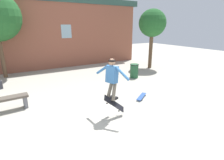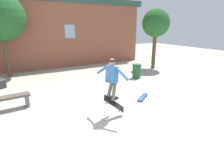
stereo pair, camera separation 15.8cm
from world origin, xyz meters
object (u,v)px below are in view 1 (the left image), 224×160
Objects in this scene: tree_right at (152,24)px; skateboard_flipping at (114,104)px; skater at (112,76)px; skateboard_resting at (142,96)px; trash_bin at (134,71)px.

tree_right is 5.08× the size of skateboard_flipping.
skater is 2.35m from skateboard_resting.
skateboard_flipping is at bearing -134.87° from trash_bin.
trash_bin is 0.60× the size of skater.
tree_right is 8.01m from skateboard_flipping.
skater is at bearing 113.47° from skateboard_flipping.
tree_right is 7.74m from skater.
trash_bin reaches higher than skateboard_resting.
trash_bin is 4.76m from skateboard_flipping.
skater is at bearing -13.54° from skateboard_resting.
tree_right is at bearing -169.57° from skateboard_resting.
trash_bin is at bearing -155.63° from skateboard_resting.
skater is at bearing -135.90° from trash_bin.
skater reaches higher than skateboard_flipping.
tree_right is 4.99× the size of trash_bin.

